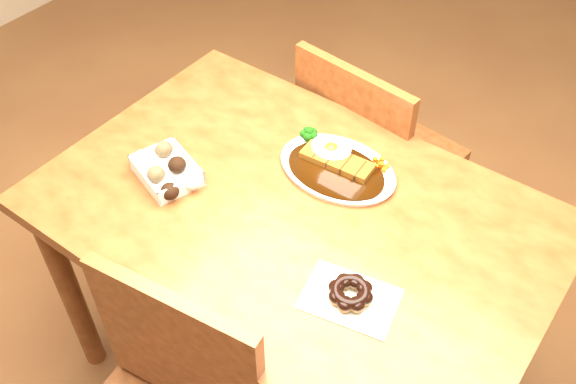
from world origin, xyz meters
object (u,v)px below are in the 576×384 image
Objects in this scene: table at (294,236)px; chair_far at (370,157)px; katsu_curry_plate at (336,165)px; donut_box at (167,170)px; pon_de_ring at (350,293)px.

table is 1.38× the size of chair_far.
katsu_curry_plate reaches higher than donut_box.
table is 0.35m from donut_box.
donut_box is at bearing -139.91° from katsu_curry_plate.
pon_de_ring is at bearing -52.52° from katsu_curry_plate.
table is 3.96× the size of katsu_curry_plate.
katsu_curry_plate is 1.39× the size of pon_de_ring.
katsu_curry_plate is (0.00, 0.17, 0.11)m from table.
donut_box is at bearing -162.86° from table.
chair_far reaches higher than donut_box.
katsu_curry_plate reaches higher than pon_de_ring.
chair_far reaches higher than katsu_curry_plate.
table is 5.50× the size of pon_de_ring.
donut_box is (-0.32, -0.10, 0.12)m from table.
katsu_curry_plate is at bearing 110.53° from chair_far.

